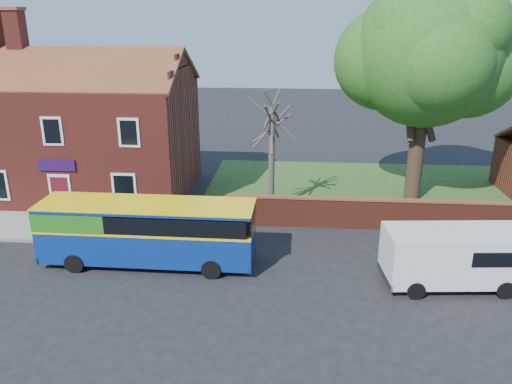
{
  "coord_description": "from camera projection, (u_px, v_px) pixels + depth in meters",
  "views": [
    {
      "loc": [
        5.43,
        -16.59,
        10.04
      ],
      "look_at": [
        3.64,
        5.0,
        2.48
      ],
      "focal_mm": 35.0,
      "sensor_mm": 36.0,
      "label": 1
    }
  ],
  "objects": [
    {
      "name": "ground",
      "position": [
        152.0,
        292.0,
        19.34
      ],
      "size": [
        120.0,
        120.0,
        0.0
      ],
      "primitive_type": "plane",
      "color": "black",
      "rests_on": "ground"
    },
    {
      "name": "bus",
      "position": [
        141.0,
        230.0,
        21.13
      ],
      "size": [
        9.08,
        2.43,
        2.76
      ],
      "rotation": [
        0.0,
        0.0,
        -0.01
      ],
      "color": "navy",
      "rests_on": "ground"
    },
    {
      "name": "boundary_wall",
      "position": [
        448.0,
        216.0,
        24.64
      ],
      "size": [
        22.0,
        0.38,
        1.6
      ],
      "color": "maroon",
      "rests_on": "ground"
    },
    {
      "name": "van_near",
      "position": [
        454.0,
        255.0,
        19.42
      ],
      "size": [
        5.49,
        2.62,
        2.33
      ],
      "rotation": [
        0.0,
        0.0,
        0.1
      ],
      "color": "silver",
      "rests_on": "ground"
    },
    {
      "name": "large_tree",
      "position": [
        427.0,
        57.0,
        26.88
      ],
      "size": [
        10.09,
        7.98,
        12.3
      ],
      "color": "black",
      "rests_on": "ground"
    },
    {
      "name": "shop_building",
      "position": [
        86.0,
        136.0,
        29.58
      ],
      "size": [
        12.3,
        8.13,
        10.5
      ],
      "color": "maroon",
      "rests_on": "ground"
    },
    {
      "name": "bare_tree",
      "position": [
        272.0,
        154.0,
        26.45
      ],
      "size": [
        2.36,
        2.81,
        6.28
      ],
      "color": "#4C4238",
      "rests_on": "ground"
    },
    {
      "name": "pavement",
      "position": [
        48.0,
        226.0,
        25.27
      ],
      "size": [
        18.0,
        3.5,
        0.12
      ],
      "primitive_type": "cube",
      "color": "gray",
      "rests_on": "ground"
    },
    {
      "name": "grass_strip",
      "position": [
        419.0,
        191.0,
        30.55
      ],
      "size": [
        26.0,
        12.0,
        0.04
      ],
      "primitive_type": "cube",
      "color": "#426B28",
      "rests_on": "ground"
    },
    {
      "name": "kerb",
      "position": [
        31.0,
        241.0,
        23.62
      ],
      "size": [
        18.0,
        0.15,
        0.14
      ],
      "primitive_type": "cube",
      "color": "slate",
      "rests_on": "ground"
    }
  ]
}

